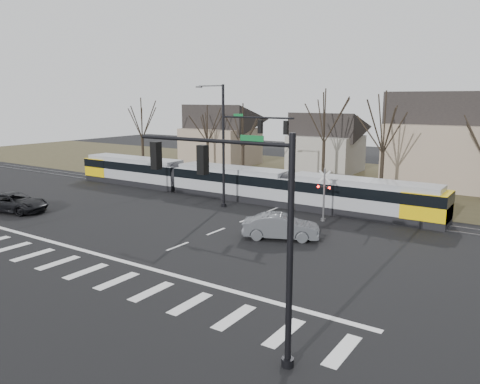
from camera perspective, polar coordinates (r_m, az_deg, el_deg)
The scene contains 16 objects.
ground at distance 28.23m, azimuth -10.30°, elevation -7.57°, with size 140.00×140.00×0.00m, color black.
grass_verge at distance 55.14m, azimuth 13.41°, elevation 1.55°, with size 140.00×28.00×0.01m, color #38331E.
crosswalk at distance 25.70m, azimuth -16.58°, elevation -9.78°, with size 27.00×2.60×0.01m.
stop_line at distance 27.04m, azimuth -12.97°, elevation -8.52°, with size 28.00×0.35×0.01m, color silver.
lane_dashes at distance 40.78m, azimuth 5.48°, elevation -1.56°, with size 0.18×30.00×0.01m.
rail_pair at distance 40.60m, azimuth 5.34°, elevation -1.58°, with size 90.00×1.52×0.06m.
tram at distance 43.39m, azimuth -1.12°, elevation 1.38°, with size 38.07×2.83×2.89m.
sedan at distance 30.82m, azimuth 5.02°, elevation -4.22°, with size 5.25×3.62×1.64m, color #505358.
suv at distance 42.17m, azimuth -25.77°, elevation -1.16°, with size 6.02×3.88×1.54m, color black.
signal_pole_near_right at distance 16.13m, azimuth 0.25°, elevation -2.60°, with size 6.72×0.44×8.00m.
signal_pole_far at distance 38.15m, azimuth -0.08°, elevation 6.27°, with size 9.28×0.44×10.20m.
rail_crossing_signal at distance 35.43m, azimuth 10.19°, elevation -0.54°, with size 1.08×0.36×4.00m.
tree_row at distance 48.24m, azimuth 13.40°, elevation 6.18°, with size 59.20×7.20×10.00m.
house_a at distance 65.87m, azimuth -2.40°, elevation 7.30°, with size 9.72×8.64×8.60m.
house_b at distance 60.18m, azimuth 10.45°, elevation 6.27°, with size 8.64×7.56×7.65m.
house_c at distance 53.10m, azimuth 23.23°, elevation 6.27°, with size 10.80×8.64×10.10m.
Camera 1 is at (18.76, -19.06, 9.04)m, focal length 35.00 mm.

